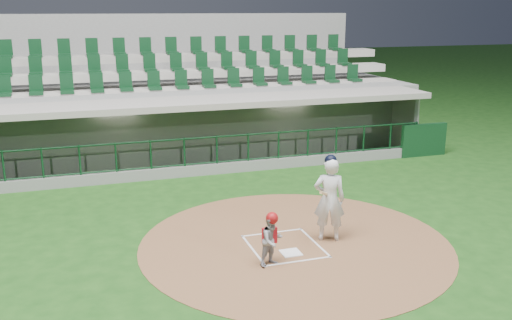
{
  "coord_description": "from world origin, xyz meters",
  "views": [
    {
      "loc": [
        -4.35,
        -11.59,
        5.28
      ],
      "look_at": [
        0.25,
        2.6,
        1.3
      ],
      "focal_mm": 40.0,
      "sensor_mm": 36.0,
      "label": 1
    }
  ],
  "objects": [
    {
      "name": "ground",
      "position": [
        0.0,
        0.0,
        0.0
      ],
      "size": [
        120.0,
        120.0,
        0.0
      ],
      "primitive_type": "plane",
      "color": "#163F12",
      "rests_on": "ground"
    },
    {
      "name": "batter_box_chalk",
      "position": [
        0.0,
        -0.3,
        0.02
      ],
      "size": [
        1.55,
        1.8,
        0.01
      ],
      "color": "white",
      "rests_on": "ground"
    },
    {
      "name": "batter",
      "position": [
        1.12,
        -0.23,
        1.03
      ],
      "size": [
        0.96,
        1.0,
        2.06
      ],
      "color": "white",
      "rests_on": "dirt_circle"
    },
    {
      "name": "dugout_structure",
      "position": [
        0.13,
        7.83,
        0.96
      ],
      "size": [
        16.4,
        3.7,
        3.0
      ],
      "color": "gray",
      "rests_on": "ground"
    },
    {
      "name": "catcher",
      "position": [
        -0.6,
        -1.11,
        0.6
      ],
      "size": [
        0.65,
        0.57,
        1.18
      ],
      "color": "#97989D",
      "rests_on": "dirt_circle"
    },
    {
      "name": "seating_deck",
      "position": [
        0.0,
        10.91,
        1.42
      ],
      "size": [
        17.0,
        6.72,
        5.15
      ],
      "color": "gray",
      "rests_on": "ground"
    },
    {
      "name": "home_plate",
      "position": [
        0.0,
        -0.7,
        0.02
      ],
      "size": [
        0.43,
        0.43,
        0.02
      ],
      "primitive_type": "cube",
      "color": "white",
      "rests_on": "dirt_circle"
    },
    {
      "name": "dirt_circle",
      "position": [
        0.3,
        -0.2,
        0.01
      ],
      "size": [
        7.2,
        7.2,
        0.01
      ],
      "primitive_type": "cylinder",
      "color": "brown",
      "rests_on": "ground"
    }
  ]
}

